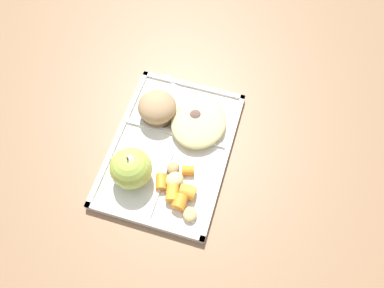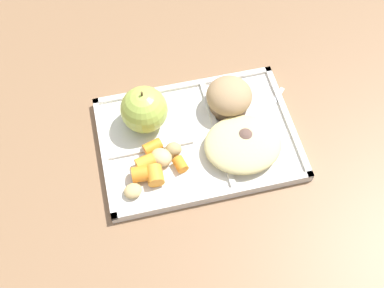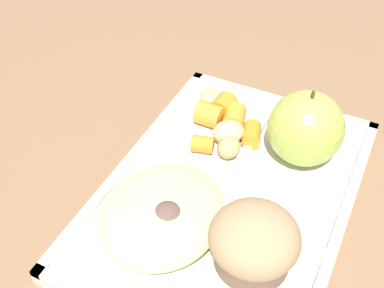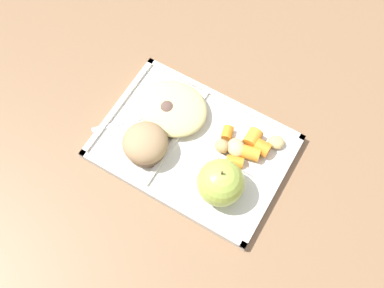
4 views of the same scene
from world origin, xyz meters
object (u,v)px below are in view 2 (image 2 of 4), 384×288
at_px(lunch_tray, 198,139).
at_px(green_apple, 144,110).
at_px(plastic_fork, 259,127).
at_px(bran_muffin, 229,98).

height_order(lunch_tray, green_apple, green_apple).
xyz_separation_m(lunch_tray, plastic_fork, (0.11, -0.00, 0.01)).
distance_m(lunch_tray, bran_muffin, 0.09).
bearing_deg(bran_muffin, green_apple, -180.00).
bearing_deg(green_apple, bran_muffin, 0.00).
distance_m(bran_muffin, plastic_fork, 0.07).
bearing_deg(plastic_fork, bran_muffin, 126.73).
bearing_deg(bran_muffin, plastic_fork, -53.27).
height_order(lunch_tray, plastic_fork, lunch_tray).
bearing_deg(plastic_fork, green_apple, 164.01).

